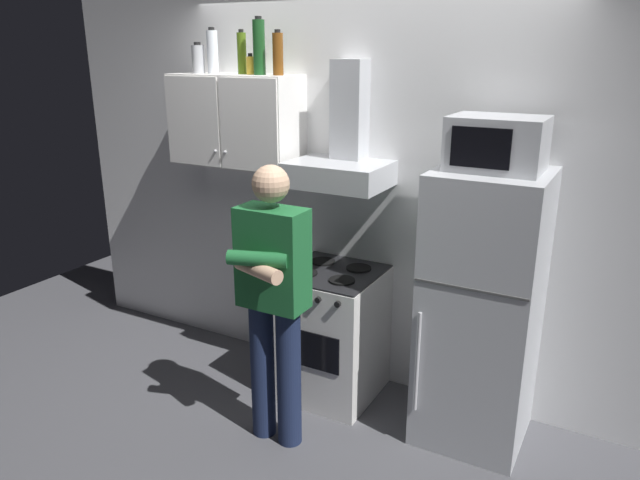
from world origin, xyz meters
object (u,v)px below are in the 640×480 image
bottle_olive_oil (242,53)px  bottle_vodka_clear (213,52)px  microwave (497,144)px  range_hood (342,153)px  refrigerator (481,311)px  bottle_canister_steel (198,59)px  stove_oven (332,332)px  bottle_spice_jar (250,65)px  bottle_beer_brown (278,54)px  upper_cabinet (236,121)px  bottle_wine_green (259,47)px  person_standing (273,298)px

bottle_olive_oil → bottle_vodka_clear: bottle_vodka_clear is taller
microwave → range_hood: bearing=173.5°
refrigerator → microwave: bearing=90.9°
bottle_canister_steel → bottle_vodka_clear: bottle_vodka_clear is taller
stove_oven → bottle_spice_jar: 1.80m
stove_oven → microwave: microwave is taller
range_hood → bottle_beer_brown: bottle_beer_brown is taller
bottle_olive_oil → bottle_canister_steel: 0.35m
microwave → bottle_vodka_clear: (-1.93, 0.12, 0.45)m
upper_cabinet → bottle_vodka_clear: (-0.18, 0.02, 0.44)m
bottle_beer_brown → refrigerator: bearing=-4.2°
microwave → bottle_vodka_clear: bottle_vodka_clear is taller
range_hood → bottle_olive_oil: (-0.73, 0.01, 0.58)m
bottle_wine_green → refrigerator: bearing=-4.0°
person_standing → bottle_olive_oil: 1.63m
range_hood → bottle_spice_jar: bearing=-179.1°
refrigerator → microwave: microwave is taller
stove_oven → bottle_vodka_clear: 2.02m
microwave → bottle_beer_brown: (-1.39, 0.08, 0.44)m
refrigerator → person_standing: 1.17m
upper_cabinet → bottle_beer_brown: bearing=-3.6°
person_standing → bottle_wine_green: bottle_wine_green is taller
bottle_olive_oil → range_hood: bearing=-0.5°
person_standing → bottle_olive_oil: bearing=132.7°
bottle_wine_green → bottle_vodka_clear: (-0.40, 0.04, -0.03)m
bottle_canister_steel → bottle_wine_green: bearing=-1.6°
bottle_beer_brown → bottle_vodka_clear: bearing=175.7°
stove_oven → bottle_canister_steel: size_ratio=4.36×
range_hood → bottle_canister_steel: bearing=-179.7°
bottle_beer_brown → bottle_wine_green: bearing=178.5°
bottle_olive_oil → bottle_beer_brown: bottle_olive_oil is taller
bottle_olive_oil → upper_cabinet: bearing=-173.6°
bottle_olive_oil → bottle_canister_steel: size_ratio=1.38×
range_hood → refrigerator: range_hood is taller
upper_cabinet → stove_oven: 1.55m
range_hood → bottle_beer_brown: 0.73m
bottle_wine_green → stove_oven: bearing=-10.4°
person_standing → bottle_beer_brown: 1.51m
upper_cabinet → refrigerator: size_ratio=0.56×
range_hood → bottle_wine_green: 0.85m
refrigerator → microwave: (-0.00, 0.02, 0.94)m
bottle_olive_oil → bottle_spice_jar: bearing=-12.4°
range_hood → bottle_spice_jar: bottle_spice_jar is taller
bottle_olive_oil → bottle_beer_brown: bearing=-5.9°
bottle_wine_green → bottle_beer_brown: (0.14, -0.00, -0.04)m
microwave → upper_cabinet: bearing=176.5°
bottle_spice_jar → bottle_vodka_clear: size_ratio=0.45×
upper_cabinet → bottle_canister_steel: size_ratio=4.49×
range_hood → refrigerator: bearing=-7.5°
upper_cabinet → bottle_wine_green: (0.22, -0.02, 0.47)m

